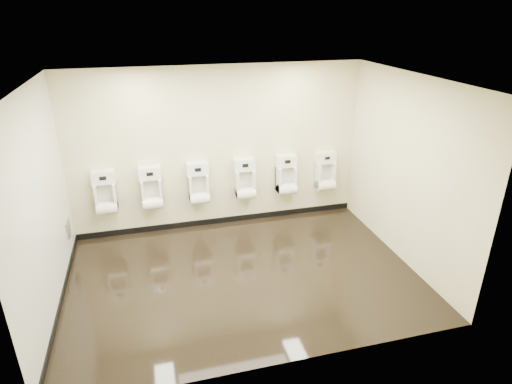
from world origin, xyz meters
TOP-DOWN VIEW (x-y plane):
  - ground at (0.00, 0.00)m, footprint 5.00×3.50m
  - ceiling at (0.00, 0.00)m, footprint 5.00×3.50m
  - back_wall at (0.00, 1.75)m, footprint 5.00×0.02m
  - front_wall at (0.00, -1.75)m, footprint 5.00×0.02m
  - left_wall at (-2.50, 0.00)m, footprint 0.02×3.50m
  - right_wall at (2.50, 0.00)m, footprint 0.02×3.50m
  - tile_overlay_left at (-2.50, 0.00)m, footprint 0.01×3.50m
  - skirting_back at (0.00, 1.74)m, footprint 5.00×0.02m
  - skirting_left at (-2.49, 0.00)m, footprint 0.02×3.50m
  - access_panel at (-2.48, 1.20)m, footprint 0.04×0.25m
  - urinal_0 at (-1.91, 1.62)m, footprint 0.38×0.28m
  - urinal_1 at (-1.18, 1.62)m, footprint 0.38×0.28m
  - urinal_2 at (-0.40, 1.62)m, footprint 0.38×0.28m
  - urinal_3 at (0.42, 1.62)m, footprint 0.38×0.28m
  - urinal_4 at (1.18, 1.62)m, footprint 0.38×0.28m
  - urinal_5 at (1.93, 1.62)m, footprint 0.38×0.28m

SIDE VIEW (x-z plane):
  - ground at x=0.00m, z-range 0.00..0.00m
  - skirting_back at x=0.00m, z-range 0.00..0.10m
  - skirting_left at x=-2.49m, z-range 0.00..0.10m
  - access_panel at x=-2.48m, z-range 0.38..0.62m
  - urinal_0 at x=-1.91m, z-range 0.46..1.16m
  - urinal_1 at x=-1.18m, z-range 0.46..1.16m
  - urinal_2 at x=-0.40m, z-range 0.46..1.16m
  - urinal_3 at x=0.42m, z-range 0.46..1.16m
  - urinal_4 at x=1.18m, z-range 0.46..1.16m
  - urinal_5 at x=1.93m, z-range 0.46..1.16m
  - back_wall at x=0.00m, z-range 0.00..2.80m
  - front_wall at x=0.00m, z-range 0.00..2.80m
  - left_wall at x=-2.50m, z-range 0.00..2.80m
  - right_wall at x=2.50m, z-range 0.00..2.80m
  - tile_overlay_left at x=-2.50m, z-range 0.00..2.80m
  - ceiling at x=0.00m, z-range 2.80..2.80m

